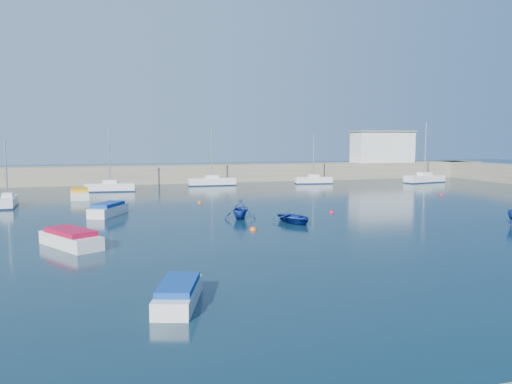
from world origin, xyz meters
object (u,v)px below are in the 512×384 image
object	(u,v)px
sailboat_3	(8,201)
dinghy_left	(240,209)
motorboat_0	(71,238)
motorboat_3	(179,294)
motorboat_1	(108,209)
sailboat_6	(212,181)
dinghy_center	(295,218)
harbor_office	(382,147)
sailboat_5	(110,187)
sailboat_8	(424,178)
sailboat_7	(313,180)
motorboat_2	(79,194)

from	to	relation	value
sailboat_3	dinghy_left	distance (m)	23.28
motorboat_0	motorboat_3	bearing A→B (deg)	-99.52
sailboat_3	motorboat_1	size ratio (longest dim) A/B	1.37
sailboat_3	motorboat_3	distance (m)	34.76
sailboat_6	dinghy_center	distance (m)	32.86
harbor_office	dinghy_center	bearing A→B (deg)	-127.55
sailboat_5	sailboat_8	size ratio (longest dim) A/B	0.89
sailboat_8	motorboat_0	distance (m)	57.61
sailboat_3	motorboat_0	size ratio (longest dim) A/B	1.28
sailboat_7	motorboat_1	distance (m)	37.13
sailboat_6	motorboat_3	world-z (taller)	sailboat_6
sailboat_7	dinghy_left	distance (m)	33.86
sailboat_6	motorboat_3	xyz separation A→B (m)	(-10.89, -49.52, -0.15)
motorboat_0	motorboat_3	world-z (taller)	motorboat_0
motorboat_0	motorboat_3	xyz separation A→B (m)	(4.83, -12.21, -0.08)
motorboat_1	dinghy_left	distance (m)	11.28
sailboat_7	motorboat_3	xyz separation A→B (m)	(-25.63, -48.37, -0.11)
sailboat_3	sailboat_7	distance (m)	40.76
sailboat_3	motorboat_0	world-z (taller)	sailboat_3
sailboat_8	motorboat_0	bearing A→B (deg)	113.22
sailboat_7	dinghy_left	xyz separation A→B (m)	(-18.18, -28.57, 0.23)
motorboat_1	dinghy_center	bearing A→B (deg)	-3.32
sailboat_3	motorboat_3	xyz separation A→B (m)	(11.97, -32.64, -0.11)
sailboat_6	sailboat_8	size ratio (longest dim) A/B	0.97
sailboat_8	motorboat_1	world-z (taller)	sailboat_8
motorboat_2	sailboat_5	bearing A→B (deg)	58.94
dinghy_left	sailboat_6	bearing A→B (deg)	107.05
dinghy_center	motorboat_0	bearing A→B (deg)	-177.92
sailboat_6	motorboat_0	bearing A→B (deg)	158.09
sailboat_7	sailboat_6	bearing A→B (deg)	93.59
sailboat_5	motorboat_0	bearing A→B (deg)	-178.38
sailboat_6	sailboat_8	distance (m)	31.60
sailboat_7	dinghy_center	xyz separation A→B (m)	(-14.67, -31.71, -0.17)
sailboat_7	sailboat_3	bearing A→B (deg)	120.75
motorboat_2	sailboat_3	bearing A→B (deg)	-140.89
motorboat_0	sailboat_8	bearing A→B (deg)	4.12
sailboat_5	dinghy_center	size ratio (longest dim) A/B	2.21
motorboat_0	motorboat_2	size ratio (longest dim) A/B	0.92
sailboat_5	motorboat_3	xyz separation A→B (m)	(2.74, -44.82, -0.15)
sailboat_3	motorboat_1	distance (m)	12.27
sailboat_6	dinghy_center	size ratio (longest dim) A/B	2.40
sailboat_3	sailboat_8	distance (m)	55.68
dinghy_left	motorboat_3	bearing A→B (deg)	-86.99
dinghy_center	motorboat_1	bearing A→B (deg)	136.70
harbor_office	motorboat_3	size ratio (longest dim) A/B	2.42
harbor_office	sailboat_5	distance (m)	45.38
dinghy_center	motorboat_3	bearing A→B (deg)	-137.01
harbor_office	sailboat_7	xyz separation A→B (m)	(-15.42, -7.44, -4.56)
sailboat_6	harbor_office	bearing A→B (deg)	-77.30
dinghy_center	dinghy_left	size ratio (longest dim) A/B	1.22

